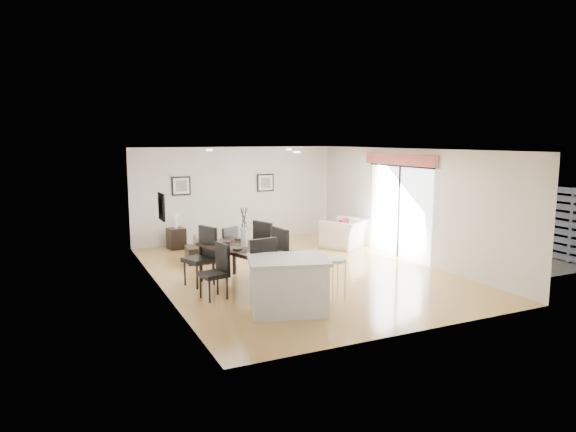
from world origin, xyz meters
name	(u,v)px	position (x,y,z in m)	size (l,w,h in m)	color
ground	(297,272)	(0.00, 0.00, 0.00)	(8.00, 8.00, 0.00)	#B4824A
wall_back	(236,194)	(0.00, 4.00, 1.35)	(6.00, 0.04, 2.70)	silver
wall_front	(415,246)	(0.00, -4.00, 1.35)	(6.00, 0.04, 2.70)	silver
wall_left	(158,221)	(-3.00, 0.00, 1.35)	(0.04, 8.00, 2.70)	silver
wall_right	(408,204)	(3.00, 0.00, 1.35)	(0.04, 8.00, 2.70)	silver
ceiling	(297,149)	(0.00, 0.00, 2.70)	(6.00, 8.00, 0.02)	white
sofa	(233,238)	(-0.49, 2.90, 0.29)	(2.01, 0.78, 0.59)	gray
armchair	(345,233)	(2.34, 1.81, 0.38)	(1.17, 1.02, 0.76)	beige
courtyard_plant_a	(511,241)	(5.64, -0.81, 0.35)	(0.64, 0.55, 0.71)	#3A5825
courtyard_plant_b	(444,229)	(5.57, 1.56, 0.30)	(0.33, 0.33, 0.60)	#3A5825
dining_table	(244,251)	(-1.46, -0.60, 0.74)	(1.53, 2.17, 0.82)	black
dining_chair_wnear	(218,268)	(-2.16, -1.08, 0.57)	(0.54, 0.54, 1.02)	black
dining_chair_wfar	(203,253)	(-2.15, -0.08, 0.66)	(0.68, 0.68, 1.17)	black
dining_chair_enear	(286,255)	(-0.78, -1.11, 0.69)	(0.61, 0.61, 1.23)	black
dining_chair_efar	(267,246)	(-0.77, -0.15, 0.68)	(0.70, 0.70, 1.22)	black
dining_chair_head	(267,268)	(-1.47, -1.81, 0.66)	(0.59, 0.59, 1.18)	black
dining_chair_foot	(227,247)	(-1.42, 0.63, 0.57)	(0.62, 0.62, 1.02)	black
vase	(244,231)	(-1.46, -0.60, 1.12)	(0.96, 1.50, 0.79)	white
coffee_table	(207,254)	(-1.54, 1.76, 0.20)	(0.98, 0.59, 0.39)	black
side_table	(176,238)	(-1.87, 3.54, 0.28)	(0.42, 0.42, 0.56)	black
table_lamp	(176,219)	(-1.87, 3.54, 0.82)	(0.21, 0.21, 0.39)	white
cushion	(344,226)	(2.23, 1.70, 0.61)	(0.36, 0.11, 0.36)	maroon
kitchen_island	(288,285)	(-1.30, -2.32, 0.47)	(1.58, 1.37, 0.94)	silver
bar_stool	(335,265)	(-0.38, -2.32, 0.71)	(0.38, 0.38, 0.83)	silver
framed_print_back_left	(181,186)	(-1.60, 3.97, 1.65)	(0.52, 0.04, 0.52)	black
framed_print_back_right	(265,183)	(0.90, 3.97, 1.65)	(0.52, 0.04, 0.52)	black
framed_print_left_wall	(161,207)	(-2.97, -0.20, 1.65)	(0.04, 0.52, 0.52)	black
sliding_door	(399,190)	(2.96, 0.30, 1.66)	(0.12, 2.70, 2.57)	white
courtyard	(478,210)	(6.16, 0.87, 0.92)	(6.00, 6.00, 2.00)	gray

